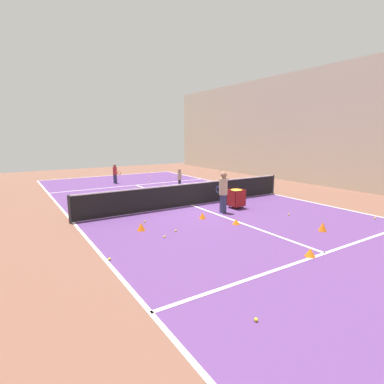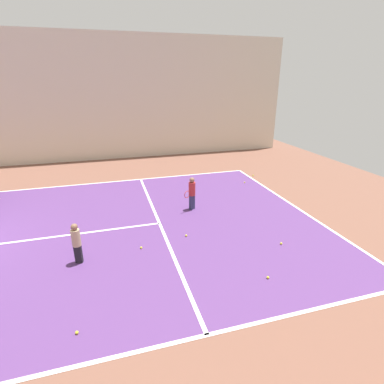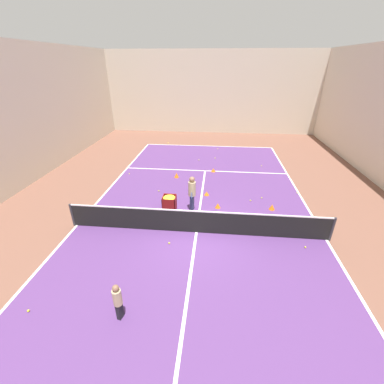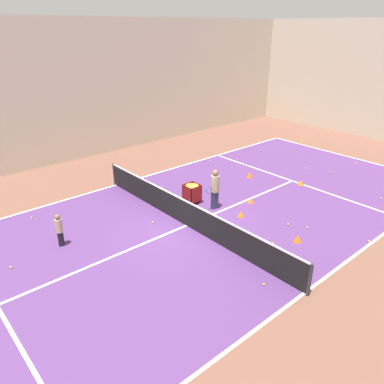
{
  "view_description": "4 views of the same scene",
  "coord_description": "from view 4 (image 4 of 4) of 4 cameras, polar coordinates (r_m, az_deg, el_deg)",
  "views": [
    {
      "loc": [
        7.16,
        11.26,
        3.14
      ],
      "look_at": [
        0.0,
        0.0,
        0.62
      ],
      "focal_mm": 28.0,
      "sensor_mm": 36.0,
      "label": 1
    },
    {
      "loc": [
        -9.48,
        -5.15,
        4.82
      ],
      "look_at": [
        0.87,
        -8.19,
        0.72
      ],
      "focal_mm": 28.0,
      "sensor_mm": 36.0,
      "label": 2
    },
    {
      "loc": [
        0.67,
        -8.66,
        6.28
      ],
      "look_at": [
        -0.36,
        1.81,
        0.93
      ],
      "focal_mm": 24.0,
      "sensor_mm": 36.0,
      "label": 3
    },
    {
      "loc": [
        9.48,
        -7.95,
        6.94
      ],
      "look_at": [
        -1.37,
        1.46,
        0.5
      ],
      "focal_mm": 35.0,
      "sensor_mm": 36.0,
      "label": 4
    }
  ],
  "objects": [
    {
      "name": "tennis_ball_19",
      "position": [
        22.35,
        23.66,
        4.09
      ],
      "size": [
        0.07,
        0.07,
        0.07
      ],
      "primitive_type": "sphere",
      "color": "yellow",
      "rests_on": "ground"
    },
    {
      "name": "training_cone_2",
      "position": [
        16.12,
        8.94,
        -1.26
      ],
      "size": [
        0.26,
        0.26,
        0.2
      ],
      "primitive_type": "cone",
      "color": "orange",
      "rests_on": "ground"
    },
    {
      "name": "tennis_ball_14",
      "position": [
        20.47,
        20.33,
        2.89
      ],
      "size": [
        0.07,
        0.07,
        0.07
      ],
      "primitive_type": "sphere",
      "color": "yellow",
      "rests_on": "ground"
    },
    {
      "name": "tennis_ball_8",
      "position": [
        22.31,
        5.14,
        6.03
      ],
      "size": [
        0.07,
        0.07,
        0.07
      ],
      "primitive_type": "sphere",
      "color": "yellow",
      "rests_on": "ground"
    },
    {
      "name": "line_centre_service",
      "position": [
        14.19,
        -0.83,
        -5.12
      ],
      "size": [
        0.1,
        13.46,
        0.0
      ],
      "primitive_type": "cube",
      "color": "white",
      "rests_on": "ground"
    },
    {
      "name": "tennis_ball_15",
      "position": [
        25.37,
        16.4,
        7.38
      ],
      "size": [
        0.07,
        0.07,
        0.07
      ],
      "primitive_type": "sphere",
      "color": "yellow",
      "rests_on": "ground"
    },
    {
      "name": "tennis_ball_1",
      "position": [
        20.85,
        2.81,
        4.79
      ],
      "size": [
        0.07,
        0.07,
        0.07
      ],
      "primitive_type": "sphere",
      "color": "yellow",
      "rests_on": "ground"
    },
    {
      "name": "training_cone_1",
      "position": [
        14.9,
        7.49,
        -3.32
      ],
      "size": [
        0.26,
        0.26,
        0.24
      ],
      "primitive_type": "cone",
      "color": "orange",
      "rests_on": "ground"
    },
    {
      "name": "line_service_far",
      "position": [
        18.8,
        15.05,
        1.64
      ],
      "size": [
        10.33,
        0.1,
        0.0
      ],
      "primitive_type": "cube",
      "color": "white",
      "rests_on": "ground"
    },
    {
      "name": "court_playing_area",
      "position": [
        14.19,
        -0.83,
        -5.13
      ],
      "size": [
        10.33,
        24.48,
        0.0
      ],
      "color": "#563370",
      "rests_on": "ground"
    },
    {
      "name": "tennis_ball_10",
      "position": [
        13.33,
        12.18,
        -7.66
      ],
      "size": [
        0.07,
        0.07,
        0.07
      ],
      "primitive_type": "sphere",
      "color": "yellow",
      "rests_on": "ground"
    },
    {
      "name": "line_baseline_far",
      "position": [
        23.36,
        22.85,
        4.95
      ],
      "size": [
        10.33,
        0.1,
        0.0
      ],
      "primitive_type": "cube",
      "color": "white",
      "rests_on": "ground"
    },
    {
      "name": "ground_plane",
      "position": [
        14.19,
        -0.83,
        -5.14
      ],
      "size": [
        37.9,
        37.9,
        0.0
      ],
      "primitive_type": "plane",
      "color": "brown"
    },
    {
      "name": "tennis_ball_4",
      "position": [
        14.64,
        17.16,
        -5.17
      ],
      "size": [
        0.07,
        0.07,
        0.07
      ],
      "primitive_type": "sphere",
      "color": "yellow",
      "rests_on": "ground"
    },
    {
      "name": "coach_at_net",
      "position": [
        15.09,
        3.51,
        0.82
      ],
      "size": [
        0.37,
        0.68,
        1.7
      ],
      "rotation": [
        0.0,
        0.0,
        -1.67
      ],
      "color": "#2D3351",
      "rests_on": "ground"
    },
    {
      "name": "ball_cart",
      "position": [
        15.7,
        0.0,
        0.35
      ],
      "size": [
        0.6,
        0.59,
        0.85
      ],
      "color": "maroon",
      "rests_on": "ground"
    },
    {
      "name": "tennis_ball_9",
      "position": [
        18.25,
        26.86,
        -0.83
      ],
      "size": [
        0.07,
        0.07,
        0.07
      ],
      "primitive_type": "sphere",
      "color": "yellow",
      "rests_on": "ground"
    },
    {
      "name": "tennis_ball_7",
      "position": [
        20.59,
        16.9,
        3.49
      ],
      "size": [
        0.07,
        0.07,
        0.07
      ],
      "primitive_type": "sphere",
      "color": "yellow",
      "rests_on": "ground"
    },
    {
      "name": "line_sideline_right",
      "position": [
        11.4,
        16.75,
        -14.55
      ],
      "size": [
        0.1,
        24.48,
        0.0
      ],
      "primitive_type": "cube",
      "color": "white",
      "rests_on": "ground"
    },
    {
      "name": "child_midcourt",
      "position": [
        13.4,
        -19.59,
        -5.2
      ],
      "size": [
        0.29,
        0.29,
        1.2
      ],
      "rotation": [
        0.0,
        0.0,
        1.31
      ],
      "color": "black",
      "rests_on": "ground"
    },
    {
      "name": "tennis_ball_20",
      "position": [
        17.88,
        2.99,
        1.41
      ],
      "size": [
        0.07,
        0.07,
        0.07
      ],
      "primitive_type": "sphere",
      "color": "yellow",
      "rests_on": "ground"
    },
    {
      "name": "hall_enclosure_left",
      "position": [
        21.25,
        -19.05,
        14.05
      ],
      "size": [
        0.15,
        34.2,
        7.34
      ],
      "color": "beige",
      "rests_on": "ground"
    },
    {
      "name": "tennis_ball_5",
      "position": [
        11.4,
        10.89,
        -13.64
      ],
      "size": [
        0.07,
        0.07,
        0.07
      ],
      "primitive_type": "sphere",
      "color": "yellow",
      "rests_on": "ground"
    },
    {
      "name": "training_cone_0",
      "position": [
        13.63,
        15.81,
        -6.81
      ],
      "size": [
        0.28,
        0.28,
        0.27
      ],
      "primitive_type": "cone",
      "color": "orange",
      "rests_on": "ground"
    },
    {
      "name": "tennis_ball_6",
      "position": [
        14.41,
        -5.99,
        -4.63
      ],
      "size": [
        0.07,
        0.07,
        0.07
      ],
      "primitive_type": "sphere",
      "color": "yellow",
      "rests_on": "ground"
    },
    {
      "name": "tennis_net",
      "position": [
        13.93,
        -0.84,
        -3.21
      ],
      "size": [
        10.63,
        0.1,
        1.04
      ],
      "color": "#2D2D33",
      "rests_on": "ground"
    },
    {
      "name": "tennis_ball_0",
      "position": [
        15.94,
        -23.24,
        -3.64
      ],
      "size": [
        0.07,
        0.07,
        0.07
      ],
      "primitive_type": "sphere",
      "color": "yellow",
      "rests_on": "ground"
    },
    {
      "name": "training_cone_3",
      "position": [
        18.43,
        16.27,
        1.41
      ],
      "size": [
        0.28,
        0.28,
        0.22
      ],
      "primitive_type": "cone",
      "color": "orange",
      "rests_on": "ground"
    },
    {
      "name": "training_cone_4",
      "position": [
        18.75,
        8.77,
        2.64
      ],
      "size": [
        0.27,
        0.27,
        0.3
      ],
      "primitive_type": "cone",
      "color": "orange",
      "rests_on": "ground"
    },
    {
      "name": "tennis_ball_3",
      "position": [
        14.65,
        14.44,
        -4.8
      ],
      "size": [
        0.07,
        0.07,
        0.07
      ],
      "primitive_type": "sphere",
      "color": "yellow",
      "rests_on": "ground"
    },
    {
      "name": "tennis_ball_17",
      "position": [
        13.15,
        -25.88,
        -10.29
      ],
      "size": [
        0.07,
        0.07,
        0.07
      ],
      "primitive_type": "sphere",
      "color": "yellow",
      "rests_on": "ground"
    },
    {
      "name": "line_sideline_left",
      "position": [
        18.05,
        -11.47,
        1.05
      ],
      "size": [
        0.1,
        24.48,
        0.0
      ],
      "primitive_type": "cube",
      "color": "white",
      "rests_on": "ground"
    },
    {
      "name": "tennis_ball_13",
      "position": [
        14.53,
        25.37,
        -6.81
      ],
      "size": [
        0.07,
        0.07,
        0.07
      ],
      "primitive_type": "sphere",
      "color": "yellow",
      "rests_on": "ground"
    }
  ]
}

